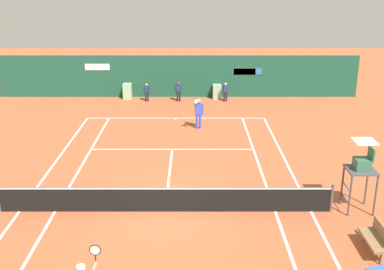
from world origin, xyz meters
name	(u,v)px	position (x,y,z in m)	size (l,w,h in m)	color
ground_plane	(165,204)	(0.00, 0.58, 0.00)	(80.00, 80.00, 0.01)	#B25633
tennis_net	(164,199)	(0.00, 0.00, 0.51)	(12.10, 0.10, 1.07)	#4C4C51
sponsor_back_wall	(177,77)	(-0.02, 16.98, 1.41)	(25.00, 1.02, 2.90)	#194C38
umpire_chair	(361,166)	(6.99, 0.13, 1.72)	(1.00, 1.00, 2.68)	#47474C
player_bench	(376,237)	(6.65, -2.62, 0.51)	(0.54, 1.47, 0.88)	#38383D
player_on_baseline	(198,111)	(1.34, 9.69, 1.00)	(0.57, 0.76, 1.88)	blue
ball_kid_centre_post	(178,90)	(0.06, 15.68, 0.77)	(0.45, 0.19, 1.34)	black
ball_kid_right_post	(146,91)	(-2.09, 15.68, 0.71)	(0.41, 0.19, 1.24)	black
ball_kid_left_post	(225,91)	(3.23, 15.68, 0.74)	(0.42, 0.22, 1.29)	black
tennis_ball_by_sideline	(185,191)	(0.74, 1.60, 0.03)	(0.07, 0.07, 0.07)	#CCE033
tennis_ball_mid_court	(175,127)	(0.08, 9.88, 0.03)	(0.07, 0.07, 0.07)	#CCE033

